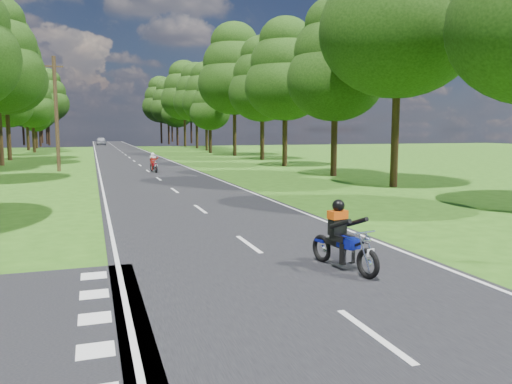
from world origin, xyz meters
name	(u,v)px	position (x,y,z in m)	size (l,w,h in m)	color
ground	(276,265)	(0.00, 0.00, 0.00)	(160.00, 160.00, 0.00)	#2A5413
main_road	(126,155)	(0.00, 50.00, 0.01)	(7.00, 140.00, 0.02)	black
road_markings	(125,156)	(-0.14, 48.13, 0.02)	(7.40, 140.00, 0.01)	silver
treeline	(130,90)	(1.43, 60.06, 8.25)	(40.00, 115.35, 14.78)	black
telegraph_pole	(56,113)	(-6.00, 28.00, 4.07)	(1.20, 0.26, 8.00)	#382616
rider_near_blue	(344,235)	(1.19, -0.86, 0.76)	(0.59, 1.77, 1.47)	#0C168E
rider_far_red	(154,162)	(0.29, 24.92, 0.70)	(0.54, 1.62, 1.35)	#B50D18
distant_car	(101,141)	(-1.95, 90.35, 0.78)	(1.79, 4.44, 1.51)	silver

